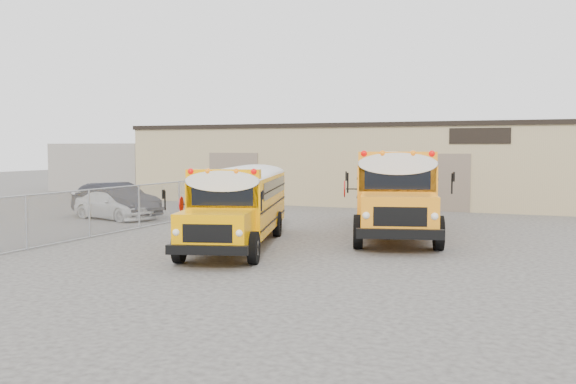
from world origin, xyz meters
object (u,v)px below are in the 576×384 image
at_px(school_bus_right, 389,177).
at_px(tarp_bundle, 219,225).
at_px(school_bus_left, 262,188).
at_px(car_dark, 116,200).
at_px(car_white, 114,205).

relative_size(school_bus_right, tarp_bundle, 6.84).
relative_size(school_bus_left, tarp_bundle, 5.73).
relative_size(school_bus_left, car_dark, 1.89).
bearing_deg(tarp_bundle, school_bus_right, 80.90).
bearing_deg(car_white, tarp_bundle, -111.08).
height_order(school_bus_left, school_bus_right, school_bus_right).
relative_size(school_bus_left, school_bus_right, 0.84).
distance_m(school_bus_left, car_dark, 7.57).
height_order(school_bus_left, tarp_bundle, school_bus_left).
xyz_separation_m(school_bus_left, tarp_bundle, (1.81, -7.05, -0.71)).
height_order(tarp_bundle, car_dark, tarp_bundle).
distance_m(school_bus_right, car_white, 13.35).
relative_size(school_bus_right, car_white, 2.55).
bearing_deg(school_bus_left, school_bus_right, 58.21).
bearing_deg(school_bus_right, school_bus_left, -121.79).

